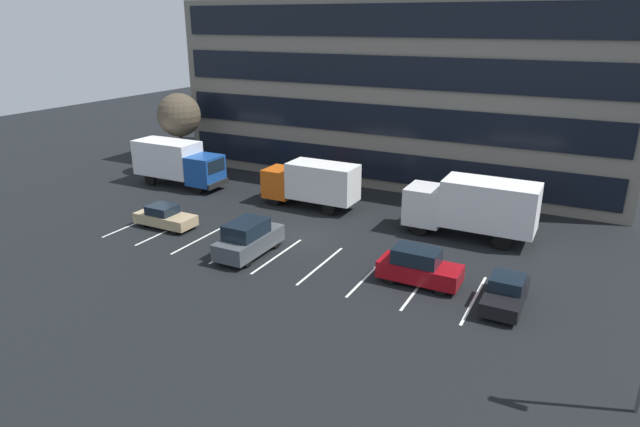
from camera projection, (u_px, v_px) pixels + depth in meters
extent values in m
plane|color=black|center=(302.00, 239.00, 33.64)|extent=(120.00, 120.00, 0.00)
cube|color=slate|center=(405.00, 90.00, 46.25)|extent=(36.44, 12.15, 14.40)
cube|color=black|center=(375.00, 165.00, 42.88)|extent=(34.98, 0.16, 2.30)
cube|color=black|center=(377.00, 120.00, 41.67)|extent=(34.98, 0.16, 2.30)
cube|color=black|center=(379.00, 71.00, 40.46)|extent=(34.98, 0.16, 2.30)
cube|color=black|center=(380.00, 20.00, 39.25)|extent=(34.98, 0.16, 2.30)
cube|color=silver|center=(134.00, 224.00, 36.13)|extent=(0.14, 5.40, 0.01)
cube|color=silver|center=(166.00, 231.00, 34.91)|extent=(0.14, 5.40, 0.01)
cube|color=silver|center=(201.00, 239.00, 33.69)|extent=(0.14, 5.40, 0.01)
cube|color=silver|center=(238.00, 247.00, 32.47)|extent=(0.14, 5.40, 0.01)
cube|color=silver|center=(278.00, 256.00, 31.25)|extent=(0.14, 5.40, 0.01)
cube|color=silver|center=(321.00, 265.00, 30.03)|extent=(0.14, 5.40, 0.01)
cube|color=silver|center=(368.00, 276.00, 28.81)|extent=(0.14, 5.40, 0.01)
cube|color=silver|center=(418.00, 287.00, 27.59)|extent=(0.14, 5.40, 0.01)
cube|color=silver|center=(474.00, 299.00, 26.37)|extent=(0.14, 5.40, 0.01)
cube|color=white|center=(426.00, 204.00, 34.62)|extent=(2.34, 2.55, 2.34)
cube|color=black|center=(409.00, 195.00, 34.96)|extent=(0.06, 2.14, 1.03)
cube|color=white|center=(490.00, 205.00, 32.71)|extent=(5.53, 2.66, 2.87)
cube|color=black|center=(406.00, 216.00, 35.49)|extent=(0.21, 2.55, 0.43)
cylinder|color=black|center=(419.00, 227.00, 34.10)|extent=(1.06, 0.32, 1.06)
cylinder|color=black|center=(429.00, 217.00, 35.93)|extent=(1.06, 0.32, 1.06)
cylinder|color=black|center=(502.00, 241.00, 31.90)|extent=(1.06, 0.32, 1.06)
cylinder|color=black|center=(508.00, 229.00, 33.73)|extent=(1.06, 0.32, 1.06)
cube|color=#194799|center=(205.00, 170.00, 42.76)|extent=(2.26, 2.46, 2.26)
cube|color=black|center=(216.00, 166.00, 42.12)|extent=(0.06, 2.07, 0.99)
cube|color=white|center=(168.00, 158.00, 44.22)|extent=(5.34, 2.57, 2.77)
cube|color=black|center=(218.00, 184.00, 42.57)|extent=(0.21, 2.46, 0.41)
cylinder|color=black|center=(214.00, 181.00, 44.02)|extent=(1.03, 0.31, 1.03)
cylinder|color=black|center=(198.00, 187.00, 42.25)|extent=(1.03, 0.31, 1.03)
cylinder|color=black|center=(169.00, 173.00, 46.14)|extent=(1.03, 0.31, 1.03)
cylinder|color=black|center=(151.00, 179.00, 44.37)|extent=(1.03, 0.31, 1.03)
cube|color=#D85914|center=(281.00, 182.00, 40.05)|extent=(2.08, 2.26, 2.08)
cube|color=black|center=(269.00, 175.00, 40.35)|extent=(0.06, 1.90, 0.91)
cube|color=white|center=(323.00, 182.00, 38.35)|extent=(4.90, 2.36, 2.55)
cube|color=black|center=(269.00, 192.00, 40.82)|extent=(0.19, 2.26, 0.38)
cylinder|color=black|center=(274.00, 199.00, 39.59)|extent=(0.94, 0.28, 0.94)
cylinder|color=black|center=(288.00, 192.00, 41.21)|extent=(0.94, 0.28, 0.94)
cylinder|color=black|center=(329.00, 208.00, 37.64)|extent=(0.94, 0.28, 0.94)
cylinder|color=black|center=(341.00, 201.00, 39.26)|extent=(0.94, 0.28, 0.94)
cube|color=#474C51|center=(249.00, 242.00, 31.20)|extent=(1.96, 4.61, 0.95)
cube|color=black|center=(246.00, 229.00, 30.70)|extent=(1.72, 2.54, 0.85)
cylinder|color=black|center=(252.00, 238.00, 32.95)|extent=(0.22, 0.68, 0.68)
cylinder|color=black|center=(276.00, 243.00, 32.20)|extent=(0.22, 0.68, 0.68)
cylinder|color=black|center=(222.00, 255.00, 30.48)|extent=(0.22, 0.68, 0.68)
cylinder|color=black|center=(247.00, 261.00, 29.73)|extent=(0.22, 0.68, 0.68)
cube|color=tan|center=(166.00, 219.00, 35.41)|extent=(4.08, 1.71, 0.66)
cube|color=black|center=(162.00, 210.00, 35.29)|extent=(1.71, 1.50, 0.57)
cylinder|color=black|center=(189.00, 223.00, 35.55)|extent=(0.57, 0.21, 0.57)
cylinder|color=black|center=(174.00, 230.00, 34.32)|extent=(0.57, 0.21, 0.57)
cylinder|color=black|center=(159.00, 216.00, 36.69)|extent=(0.57, 0.21, 0.57)
cylinder|color=black|center=(143.00, 223.00, 35.46)|extent=(0.57, 0.21, 0.57)
cube|color=black|center=(505.00, 295.00, 25.61)|extent=(1.69, 4.05, 0.66)
cube|color=black|center=(508.00, 282.00, 25.57)|extent=(1.49, 1.70, 0.56)
cylinder|color=black|center=(516.00, 317.00, 24.30)|extent=(0.21, 0.56, 0.56)
cylinder|color=black|center=(483.00, 309.00, 24.94)|extent=(0.21, 0.56, 0.56)
cylinder|color=black|center=(525.00, 292.00, 26.46)|extent=(0.21, 0.56, 0.56)
cylinder|color=black|center=(494.00, 286.00, 27.10)|extent=(0.21, 0.56, 0.56)
cube|color=maroon|center=(420.00, 271.00, 27.77)|extent=(4.18, 1.77, 0.86)
cube|color=black|center=(417.00, 256.00, 27.58)|extent=(2.30, 1.56, 0.77)
cylinder|color=black|center=(449.00, 277.00, 27.96)|extent=(0.62, 0.20, 0.62)
cylinder|color=black|center=(441.00, 290.00, 26.66)|extent=(0.62, 0.20, 0.62)
cylinder|color=black|center=(400.00, 267.00, 29.12)|extent=(0.62, 0.20, 0.62)
cylinder|color=black|center=(389.00, 278.00, 27.83)|extent=(0.62, 0.20, 0.62)
cylinder|color=#473323|center=(182.00, 152.00, 47.76)|extent=(0.28, 0.28, 3.64)
sphere|color=#4C4233|center=(179.00, 115.00, 46.66)|extent=(3.71, 3.71, 3.71)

